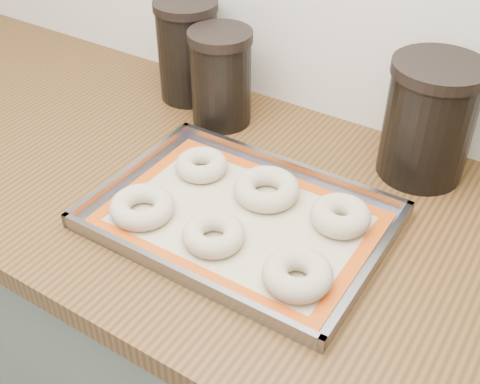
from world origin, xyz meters
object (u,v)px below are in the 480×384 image
Objects in this scene: baking_tray at (240,218)px; bagel_front_mid at (214,234)px; bagel_back_left at (201,165)px; canister_left at (188,50)px; bagel_back_right at (341,216)px; canister_right at (429,120)px; bagel_front_right at (297,274)px; bagel_front_left at (142,207)px; bagel_back_mid at (267,189)px; canister_mid at (221,77)px.

bagel_front_mid reaches higher than baking_tray.
bagel_back_left is 0.30m from canister_left.
canister_left is at bearing 154.41° from bagel_back_right.
bagel_back_left is at bearing -145.87° from canister_right.
bagel_front_mid is at bearing 177.37° from bagel_front_right.
canister_left is (-0.19, 0.22, 0.08)m from bagel_back_left.
bagel_front_left is 0.21m from bagel_back_mid.
canister_mid is (-0.07, 0.17, 0.08)m from bagel_back_left.
bagel_front_right is at bearing -97.86° from canister_right.
bagel_front_left reaches higher than baking_tray.
canister_mid reaches higher than bagel_front_left.
bagel_back_mid reaches higher than bagel_front_left.
bagel_back_mid is (0.01, 0.07, 0.02)m from baking_tray.
bagel_back_right is (0.27, 0.00, 0.00)m from bagel_back_left.
canister_left is at bearing 145.57° from bagel_back_mid.
bagel_front_mid is at bearing -135.62° from bagel_back_right.
canister_mid is at bearing 129.38° from baking_tray.
bagel_back_right is at bearing 27.69° from baking_tray.
bagel_front_left is at bearing -94.65° from bagel_back_left.
canister_right reaches higher than baking_tray.
canister_right is (0.05, 0.36, 0.08)m from bagel_front_right.
bagel_front_mid is (-0.00, -0.07, 0.01)m from baking_tray.
bagel_back_mid is at bearing -34.43° from canister_left.
baking_tray is 0.33m from canister_mid.
canister_right is at bearing 56.03° from baking_tray.
canister_right is (0.20, 0.29, 0.10)m from baking_tray.
canister_mid is at bearing 140.21° from bagel_back_mid.
canister_mid reaches higher than bagel_front_mid.
bagel_front_left is 0.50× the size of canister_right.
baking_tray is 0.07m from bagel_back_mid.
canister_mid is at bearing 113.17° from bagel_back_left.
canister_right is at bearing 60.88° from bagel_front_mid.
bagel_front_mid is 0.14m from bagel_back_mid.
bagel_front_left is at bearing -179.73° from bagel_front_right.
bagel_front_mid is 0.51× the size of canister_mid.
bagel_front_right is at bearing -28.32° from bagel_back_left.
canister_left is 1.10× the size of canister_mid.
bagel_back_right is at bearing -26.54° from canister_mid.
bagel_back_left is 0.27m from bagel_back_right.
canister_left is at bearing 157.32° from canister_mid.
bagel_back_right is at bearing 28.26° from bagel_front_left.
bagel_front_right and bagel_back_right have the same top height.
baking_tray is 0.16m from bagel_front_right.
canister_left is (-0.31, 0.36, 0.08)m from bagel_front_mid.
canister_left is at bearing 141.36° from bagel_front_right.
bagel_back_left is 0.20m from canister_mid.
canister_left is (-0.32, 0.22, 0.08)m from bagel_back_mid.
canister_left reaches higher than bagel_front_right.
canister_right reaches higher than bagel_front_mid.
canister_left is at bearing 179.55° from canister_right.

